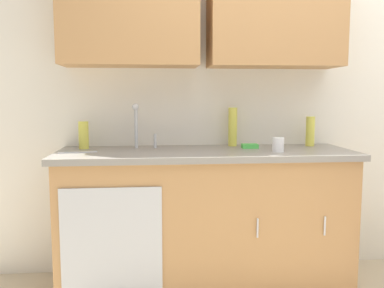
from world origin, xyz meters
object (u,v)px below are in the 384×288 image
(bottle_water_tall, at_px, (84,135))
(sponge, at_px, (250,146))
(knife_on_counter, at_px, (78,152))
(cup_by_sink, at_px, (278,145))
(bottle_cleaner_spray, at_px, (310,131))
(sink, at_px, (142,153))
(bottle_water_short, at_px, (233,127))

(bottle_water_tall, bearing_deg, sponge, -4.24)
(knife_on_counter, bearing_deg, cup_by_sink, -13.93)
(bottle_cleaner_spray, height_order, knife_on_counter, bottle_cleaner_spray)
(cup_by_sink, height_order, knife_on_counter, cup_by_sink)
(cup_by_sink, bearing_deg, sponge, 125.95)
(knife_on_counter, bearing_deg, sponge, -4.68)
(bottle_water_tall, distance_m, knife_on_counter, 0.22)
(sponge, bearing_deg, cup_by_sink, -54.05)
(bottle_cleaner_spray, xyz_separation_m, knife_on_counter, (-1.62, -0.21, -0.10))
(cup_by_sink, bearing_deg, sink, 171.81)
(bottle_cleaner_spray, xyz_separation_m, cup_by_sink, (-0.33, -0.29, -0.06))
(bottle_cleaner_spray, bearing_deg, cup_by_sink, -138.51)
(sink, height_order, bottle_water_short, sink)
(cup_by_sink, height_order, sponge, cup_by_sink)
(bottle_water_short, distance_m, sponge, 0.21)
(sponge, bearing_deg, bottle_cleaner_spray, 11.39)
(knife_on_counter, relative_size, sponge, 2.18)
(sink, bearing_deg, sponge, 5.12)
(bottle_water_short, relative_size, bottle_water_tall, 1.48)
(sponge, bearing_deg, sink, -174.88)
(knife_on_counter, distance_m, sponge, 1.15)
(bottle_water_tall, height_order, knife_on_counter, bottle_water_tall)
(sink, distance_m, sponge, 0.75)
(bottle_water_tall, bearing_deg, knife_on_counter, -91.54)
(cup_by_sink, distance_m, sponge, 0.24)
(sink, distance_m, cup_by_sink, 0.90)
(knife_on_counter, bearing_deg, bottle_water_tall, 77.89)
(bottle_water_short, relative_size, bottle_cleaner_spray, 1.30)
(sink, distance_m, knife_on_counter, 0.41)
(cup_by_sink, relative_size, knife_on_counter, 0.39)
(bottle_water_short, distance_m, bottle_cleaner_spray, 0.56)
(cup_by_sink, bearing_deg, bottle_water_short, 124.70)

